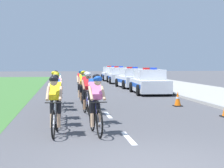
# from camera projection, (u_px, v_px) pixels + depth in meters

# --- Properties ---
(ground_plane) EXTENTS (160.00, 160.00, 0.00)m
(ground_plane) POSITION_uv_depth(u_px,v_px,m) (155.00, 168.00, 6.30)
(ground_plane) COLOR #4C4C51
(sidewalk_slab) EXTENTS (5.15, 60.00, 0.12)m
(sidewalk_slab) POSITION_uv_depth(u_px,v_px,m) (213.00, 94.00, 21.14)
(sidewalk_slab) COLOR #A3A099
(sidewalk_slab) RESTS_ON ground
(kerb_edge) EXTENTS (0.16, 60.00, 0.13)m
(kerb_edge) POSITION_uv_depth(u_px,v_px,m) (173.00, 94.00, 20.80)
(kerb_edge) COLOR #9E9E99
(kerb_edge) RESTS_ON ground
(lane_markings_centre) EXTENTS (0.14, 21.60, 0.01)m
(lane_markings_centre) POSITION_uv_depth(u_px,v_px,m) (102.00, 108.00, 14.74)
(lane_markings_centre) COLOR white
(lane_markings_centre) RESTS_ON ground
(cyclist_lead) EXTENTS (0.44, 1.72, 1.56)m
(cyclist_lead) POSITION_uv_depth(u_px,v_px,m) (55.00, 105.00, 9.10)
(cyclist_lead) COLOR black
(cyclist_lead) RESTS_ON ground
(cyclist_second) EXTENTS (0.45, 1.72, 1.56)m
(cyclist_second) POSITION_uv_depth(u_px,v_px,m) (96.00, 104.00, 9.19)
(cyclist_second) COLOR black
(cyclist_second) RESTS_ON ground
(cyclist_third) EXTENTS (0.42, 1.72, 1.56)m
(cyclist_third) POSITION_uv_depth(u_px,v_px,m) (55.00, 99.00, 10.48)
(cyclist_third) COLOR black
(cyclist_third) RESTS_ON ground
(cyclist_fourth) EXTENTS (0.45, 1.72, 1.56)m
(cyclist_fourth) POSITION_uv_depth(u_px,v_px,m) (95.00, 98.00, 10.91)
(cyclist_fourth) COLOR black
(cyclist_fourth) RESTS_ON ground
(cyclist_fifth) EXTENTS (0.42, 1.72, 1.56)m
(cyclist_fifth) POSITION_uv_depth(u_px,v_px,m) (56.00, 95.00, 11.81)
(cyclist_fifth) COLOR black
(cyclist_fifth) RESTS_ON ground
(cyclist_sixth) EXTENTS (0.45, 1.72, 1.56)m
(cyclist_sixth) POSITION_uv_depth(u_px,v_px,m) (87.00, 93.00, 12.73)
(cyclist_sixth) COLOR black
(cyclist_sixth) RESTS_ON ground
(cyclist_seventh) EXTENTS (0.43, 1.72, 1.56)m
(cyclist_seventh) POSITION_uv_depth(u_px,v_px,m) (57.00, 91.00, 13.92)
(cyclist_seventh) COLOR black
(cyclist_seventh) RESTS_ON ground
(cyclist_eighth) EXTENTS (0.42, 1.72, 1.56)m
(cyclist_eighth) POSITION_uv_depth(u_px,v_px,m) (86.00, 90.00, 14.07)
(cyclist_eighth) COLOR black
(cyclist_eighth) RESTS_ON ground
(cyclist_ninth) EXTENTS (0.44, 1.72, 1.56)m
(cyclist_ninth) POSITION_uv_depth(u_px,v_px,m) (55.00, 89.00, 14.93)
(cyclist_ninth) COLOR black
(cyclist_ninth) RESTS_ON ground
(cyclist_tenth) EXTENTS (0.42, 1.72, 1.56)m
(cyclist_tenth) POSITION_uv_depth(u_px,v_px,m) (83.00, 87.00, 15.80)
(cyclist_tenth) COLOR black
(cyclist_tenth) RESTS_ON ground
(cyclist_eleventh) EXTENTS (0.45, 1.72, 1.56)m
(cyclist_eleventh) POSITION_uv_depth(u_px,v_px,m) (57.00, 87.00, 16.28)
(cyclist_eleventh) COLOR black
(cyclist_eleventh) RESTS_ON ground
(cyclist_twelfth) EXTENTS (0.42, 1.72, 1.56)m
(cyclist_twelfth) POSITION_uv_depth(u_px,v_px,m) (81.00, 85.00, 17.27)
(cyclist_twelfth) COLOR black
(cyclist_twelfth) RESTS_ON ground
(police_car_nearest) EXTENTS (2.14, 4.47, 1.59)m
(police_car_nearest) POSITION_uv_depth(u_px,v_px,m) (149.00, 83.00, 21.71)
(police_car_nearest) COLOR silver
(police_car_nearest) RESTS_ON ground
(police_car_second) EXTENTS (2.11, 4.46, 1.59)m
(police_car_second) POSITION_uv_depth(u_px,v_px,m) (132.00, 79.00, 27.20)
(police_car_second) COLOR silver
(police_car_second) RESTS_ON ground
(police_car_third) EXTENTS (2.13, 4.46, 1.59)m
(police_car_third) POSITION_uv_depth(u_px,v_px,m) (119.00, 76.00, 33.63)
(police_car_third) COLOR silver
(police_car_third) RESTS_ON ground
(police_car_furthest) EXTENTS (2.13, 4.47, 1.59)m
(police_car_furthest) POSITION_uv_depth(u_px,v_px,m) (111.00, 74.00, 38.82)
(police_car_furthest) COLOR white
(police_car_furthest) RESTS_ON ground
(traffic_cone_near) EXTENTS (0.36, 0.36, 0.64)m
(traffic_cone_near) POSITION_uv_depth(u_px,v_px,m) (178.00, 99.00, 15.35)
(traffic_cone_near) COLOR black
(traffic_cone_near) RESTS_ON ground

